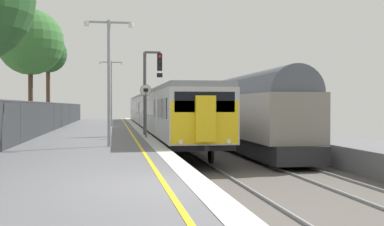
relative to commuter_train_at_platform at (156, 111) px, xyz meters
The scene contains 9 objects.
ground 29.36m from the commuter_train_at_platform, 88.93° to the right, with size 17.40×110.00×1.21m.
commuter_train_at_platform is the anchor object (origin of this frame).
freight_train_adjacent_track 4.30m from the commuter_train_at_platform, 21.34° to the left, with size 2.60×45.87×4.36m.
signal_gantry 12.38m from the commuter_train_at_platform, 96.87° to the right, with size 1.10×0.24×4.79m.
speed_limit_sign 14.61m from the commuter_train_at_platform, 97.26° to the right, with size 0.59×0.08×2.79m.
platform_lamp_mid 19.91m from the commuter_train_at_platform, 100.72° to the right, with size 2.00×0.20×5.20m.
platform_lamp_far 4.20m from the commuter_train_at_platform, behind, with size 2.00×0.20×5.39m.
background_tree_left 14.15m from the commuter_train_at_platform, 138.04° to the left, with size 3.68×3.68×8.62m.
background_tree_centre 12.39m from the commuter_train_at_platform, 139.70° to the right, with size 4.26×4.26×7.93m.
Camera 1 is at (-1.41, -9.91, 1.66)m, focal length 44.23 mm.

